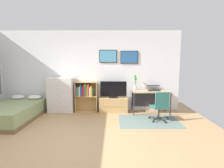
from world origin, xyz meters
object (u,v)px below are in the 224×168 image
object	(u,v)px
office_chair	(160,106)
laptop	(154,88)
dresser	(61,95)
television	(113,90)
bed	(14,112)
desk	(150,94)
computer_mouse	(163,90)
bamboo_vase	(135,83)
bookshelf	(85,93)
tv_stand	(113,105)

from	to	relation	value
office_chair	laptop	bearing A→B (deg)	80.66
dresser	television	size ratio (longest dim) A/B	1.35
bed	desk	bearing A→B (deg)	12.75
bed	dresser	world-z (taller)	dresser
dresser	laptop	distance (m)	3.09
computer_mouse	bamboo_vase	world-z (taller)	bamboo_vase
bookshelf	office_chair	world-z (taller)	bookshelf
bed	dresser	size ratio (longest dim) A/B	1.79
dresser	office_chair	distance (m)	3.20
bookshelf	tv_stand	world-z (taller)	bookshelf
tv_stand	office_chair	bearing A→B (deg)	-35.04
office_chair	computer_mouse	size ratio (longest dim) A/B	8.27
television	bamboo_vase	xyz separation A→B (m)	(0.73, 0.11, 0.20)
laptop	desk	bearing A→B (deg)	-164.52
bed	desk	xyz separation A→B (m)	(4.13, 0.79, 0.37)
dresser	laptop	world-z (taller)	dresser
tv_stand	computer_mouse	xyz separation A→B (m)	(1.62, -0.12, 0.51)
bookshelf	office_chair	distance (m)	2.47
desk	bed	bearing A→B (deg)	-169.18
bed	bamboo_vase	bearing A→B (deg)	15.83
dresser	computer_mouse	world-z (taller)	dresser
office_chair	bamboo_vase	distance (m)	1.28
computer_mouse	laptop	bearing A→B (deg)	155.90
tv_stand	laptop	size ratio (longest dim) A/B	2.12
television	laptop	xyz separation A→B (m)	(1.34, 0.03, 0.05)
bed	computer_mouse	xyz separation A→B (m)	(4.53, 0.69, 0.52)
desk	computer_mouse	distance (m)	0.44
television	desk	size ratio (longest dim) A/B	0.71
dresser	computer_mouse	xyz separation A→B (m)	(3.36, -0.11, 0.17)
dresser	television	xyz separation A→B (m)	(1.75, -0.01, 0.18)
bookshelf	desk	xyz separation A→B (m)	(2.15, -0.07, -0.01)
computer_mouse	office_chair	bearing A→B (deg)	-110.01
tv_stand	bamboo_vase	world-z (taller)	bamboo_vase
bed	bookshelf	xyz separation A→B (m)	(1.97, 0.86, 0.38)
dresser	bookshelf	xyz separation A→B (m)	(0.80, 0.06, 0.03)
television	dresser	bearing A→B (deg)	179.76
dresser	television	world-z (taller)	dresser
dresser	computer_mouse	size ratio (longest dim) A/B	11.19
television	tv_stand	bearing A→B (deg)	90.00
bed	bookshelf	world-z (taller)	bookshelf
laptop	computer_mouse	xyz separation A→B (m)	(0.28, -0.13, -0.05)
television	bed	bearing A→B (deg)	-164.79
bookshelf	desk	size ratio (longest dim) A/B	0.84
tv_stand	dresser	bearing A→B (deg)	-179.51
dresser	bookshelf	distance (m)	0.81
bed	television	world-z (taller)	television
bookshelf	bed	bearing A→B (deg)	-156.48
dresser	bamboo_vase	distance (m)	2.51
laptop	computer_mouse	distance (m)	0.31
television	computer_mouse	world-z (taller)	television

